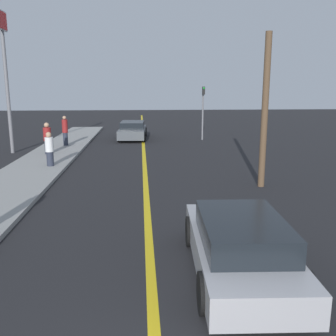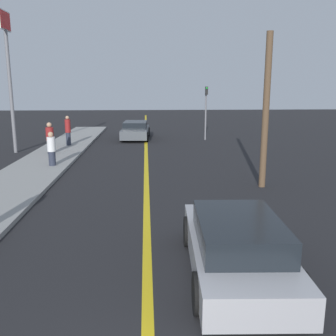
{
  "view_description": "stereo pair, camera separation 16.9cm",
  "coord_description": "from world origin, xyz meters",
  "px_view_note": "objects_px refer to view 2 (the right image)",
  "views": [
    {
      "loc": [
        -0.16,
        -2.9,
        3.68
      ],
      "look_at": [
        0.72,
        9.07,
        1.09
      ],
      "focal_mm": 40.0,
      "sensor_mm": 36.0,
      "label": 1
    },
    {
      "loc": [
        0.01,
        -2.91,
        3.68
      ],
      "look_at": [
        0.72,
        9.07,
        1.09
      ],
      "focal_mm": 40.0,
      "sensor_mm": 36.0,
      "label": 2
    }
  ],
  "objects_px": {
    "car_near_right_lane": "(236,246)",
    "car_ahead_center": "(136,130)",
    "traffic_light": "(206,107)",
    "pedestrian_mid_group": "(52,149)",
    "pedestrian_far_standing": "(50,138)",
    "roadside_sign": "(8,56)",
    "pedestrian_by_sign": "(68,131)",
    "utility_pole": "(266,112)"
  },
  "relations": [
    {
      "from": "car_near_right_lane",
      "to": "car_ahead_center",
      "type": "distance_m",
      "value": 20.59
    },
    {
      "from": "roadside_sign",
      "to": "utility_pole",
      "type": "relative_size",
      "value": 1.38
    },
    {
      "from": "pedestrian_by_sign",
      "to": "traffic_light",
      "type": "xyz_separation_m",
      "value": [
        9.06,
        2.94,
        1.25
      ]
    },
    {
      "from": "utility_pole",
      "to": "pedestrian_mid_group",
      "type": "bearing_deg",
      "value": 156.68
    },
    {
      "from": "pedestrian_by_sign",
      "to": "utility_pole",
      "type": "height_order",
      "value": "utility_pole"
    },
    {
      "from": "pedestrian_mid_group",
      "to": "traffic_light",
      "type": "relative_size",
      "value": 0.42
    },
    {
      "from": "pedestrian_far_standing",
      "to": "roadside_sign",
      "type": "xyz_separation_m",
      "value": [
        -2.32,
        1.29,
        4.37
      ]
    },
    {
      "from": "utility_pole",
      "to": "pedestrian_by_sign",
      "type": "bearing_deg",
      "value": 132.67
    },
    {
      "from": "car_near_right_lane",
      "to": "roadside_sign",
      "type": "height_order",
      "value": "roadside_sign"
    },
    {
      "from": "car_near_right_lane",
      "to": "roadside_sign",
      "type": "xyz_separation_m",
      "value": [
        -9.27,
        14.99,
        4.74
      ]
    },
    {
      "from": "car_near_right_lane",
      "to": "utility_pole",
      "type": "distance_m",
      "value": 7.5
    },
    {
      "from": "traffic_light",
      "to": "pedestrian_by_sign",
      "type": "bearing_deg",
      "value": -162.01
    },
    {
      "from": "car_ahead_center",
      "to": "traffic_light",
      "type": "bearing_deg",
      "value": -7.22
    },
    {
      "from": "traffic_light",
      "to": "roadside_sign",
      "type": "height_order",
      "value": "roadside_sign"
    },
    {
      "from": "pedestrian_mid_group",
      "to": "roadside_sign",
      "type": "xyz_separation_m",
      "value": [
        -3.18,
        4.56,
        4.44
      ]
    },
    {
      "from": "car_ahead_center",
      "to": "pedestrian_mid_group",
      "type": "xyz_separation_m",
      "value": [
        -3.58,
        -10.01,
        0.29
      ]
    },
    {
      "from": "pedestrian_far_standing",
      "to": "pedestrian_by_sign",
      "type": "height_order",
      "value": "pedestrian_by_sign"
    },
    {
      "from": "traffic_light",
      "to": "pedestrian_far_standing",
      "type": "bearing_deg",
      "value": -148.07
    },
    {
      "from": "traffic_light",
      "to": "roadside_sign",
      "type": "relative_size",
      "value": 0.48
    },
    {
      "from": "car_near_right_lane",
      "to": "pedestrian_by_sign",
      "type": "relative_size",
      "value": 2.43
    },
    {
      "from": "car_near_right_lane",
      "to": "car_ahead_center",
      "type": "relative_size",
      "value": 0.91
    },
    {
      "from": "car_near_right_lane",
      "to": "traffic_light",
      "type": "height_order",
      "value": "traffic_light"
    },
    {
      "from": "pedestrian_mid_group",
      "to": "traffic_light",
      "type": "bearing_deg",
      "value": 46.9
    },
    {
      "from": "car_near_right_lane",
      "to": "pedestrian_mid_group",
      "type": "bearing_deg",
      "value": 122.89
    },
    {
      "from": "pedestrian_mid_group",
      "to": "pedestrian_far_standing",
      "type": "relative_size",
      "value": 0.92
    },
    {
      "from": "pedestrian_mid_group",
      "to": "roadside_sign",
      "type": "height_order",
      "value": "roadside_sign"
    },
    {
      "from": "car_ahead_center",
      "to": "pedestrian_far_standing",
      "type": "height_order",
      "value": "pedestrian_far_standing"
    },
    {
      "from": "car_ahead_center",
      "to": "pedestrian_mid_group",
      "type": "height_order",
      "value": "pedestrian_mid_group"
    },
    {
      "from": "pedestrian_mid_group",
      "to": "utility_pole",
      "type": "distance_m",
      "value": 9.66
    },
    {
      "from": "pedestrian_mid_group",
      "to": "roadside_sign",
      "type": "bearing_deg",
      "value": 124.9
    },
    {
      "from": "car_near_right_lane",
      "to": "pedestrian_far_standing",
      "type": "relative_size",
      "value": 2.62
    },
    {
      "from": "car_near_right_lane",
      "to": "roadside_sign",
      "type": "distance_m",
      "value": 18.25
    },
    {
      "from": "car_near_right_lane",
      "to": "car_ahead_center",
      "type": "bearing_deg",
      "value": 99.61
    },
    {
      "from": "car_ahead_center",
      "to": "pedestrian_mid_group",
      "type": "distance_m",
      "value": 10.64
    },
    {
      "from": "roadside_sign",
      "to": "utility_pole",
      "type": "distance_m",
      "value": 14.72
    },
    {
      "from": "pedestrian_mid_group",
      "to": "roadside_sign",
      "type": "relative_size",
      "value": 0.2
    },
    {
      "from": "car_near_right_lane",
      "to": "utility_pole",
      "type": "relative_size",
      "value": 0.79
    },
    {
      "from": "car_near_right_lane",
      "to": "traffic_light",
      "type": "bearing_deg",
      "value": 85.39
    },
    {
      "from": "car_ahead_center",
      "to": "traffic_light",
      "type": "relative_size",
      "value": 1.3
    },
    {
      "from": "car_ahead_center",
      "to": "traffic_light",
      "type": "distance_m",
      "value": 5.34
    },
    {
      "from": "car_near_right_lane",
      "to": "traffic_light",
      "type": "distance_m",
      "value": 19.81
    },
    {
      "from": "traffic_light",
      "to": "car_ahead_center",
      "type": "bearing_deg",
      "value": 170.28
    }
  ]
}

